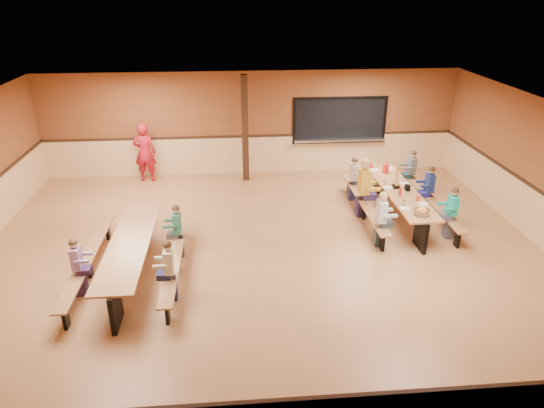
{
  "coord_description": "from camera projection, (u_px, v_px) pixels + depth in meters",
  "views": [
    {
      "loc": [
        -0.57,
        -8.78,
        5.16
      ],
      "look_at": [
        0.19,
        0.07,
        1.15
      ],
      "focal_mm": 32.0,
      "sensor_mm": 36.0,
      "label": 1
    }
  ],
  "objects": [
    {
      "name": "standing_woman",
      "position": [
        145.0,
        153.0,
        13.68
      ],
      "size": [
        0.65,
        0.45,
        1.7
      ],
      "primitive_type": "imported",
      "rotation": [
        0.0,
        0.0,
        3.06
      ],
      "color": "#B01425",
      "rests_on": "ground"
    },
    {
      "name": "cafeteria_table_main",
      "position": [
        398.0,
        197.0,
        11.62
      ],
      "size": [
        1.91,
        3.7,
        0.74
      ],
      "color": "#98643C",
      "rests_on": "ground"
    },
    {
      "name": "seated_child_char_right",
      "position": [
        411.0,
        172.0,
        12.98
      ],
      "size": [
        0.35,
        0.29,
        1.18
      ],
      "primitive_type": null,
      "color": "#525A5D",
      "rests_on": "ground"
    },
    {
      "name": "place_settings",
      "position": [
        400.0,
        187.0,
        11.51
      ],
      "size": [
        0.65,
        3.3,
        0.11
      ],
      "primitive_type": null,
      "color": "beige",
      "rests_on": "cafeteria_table_main"
    },
    {
      "name": "napkin_dispenser",
      "position": [
        407.0,
        187.0,
        11.44
      ],
      "size": [
        0.1,
        0.14,
        0.13
      ],
      "primitive_type": "cube",
      "color": "black",
      "rests_on": "cafeteria_table_main"
    },
    {
      "name": "cafeteria_table_second",
      "position": [
        131.0,
        251.0,
        9.27
      ],
      "size": [
        1.91,
        3.7,
        0.74
      ],
      "color": "#98643C",
      "rests_on": "ground"
    },
    {
      "name": "condiment_ketchup",
      "position": [
        400.0,
        192.0,
        11.17
      ],
      "size": [
        0.06,
        0.06,
        0.17
      ],
      "primitive_type": "cylinder",
      "color": "#B2140F",
      "rests_on": "cafeteria_table_main"
    },
    {
      "name": "seated_child_grey_left",
      "position": [
        353.0,
        179.0,
        12.58
      ],
      "size": [
        0.33,
        0.27,
        1.14
      ],
      "primitive_type": null,
      "color": "beige",
      "rests_on": "ground"
    },
    {
      "name": "punch_pitcher",
      "position": [
        386.0,
        169.0,
        12.49
      ],
      "size": [
        0.16,
        0.16,
        0.22
      ],
      "primitive_type": "cylinder",
      "color": "red",
      "rests_on": "cafeteria_table_main"
    },
    {
      "name": "condiment_mustard",
      "position": [
        397.0,
        185.0,
        11.54
      ],
      "size": [
        0.06,
        0.06,
        0.17
      ],
      "primitive_type": "cylinder",
      "color": "yellow",
      "rests_on": "cafeteria_table_main"
    },
    {
      "name": "structural_post",
      "position": [
        245.0,
        129.0,
        13.5
      ],
      "size": [
        0.18,
        0.18,
        3.0
      ],
      "primitive_type": "cube",
      "color": "black",
      "rests_on": "ground"
    },
    {
      "name": "kitchen_pass_through",
      "position": [
        340.0,
        122.0,
        14.23
      ],
      "size": [
        2.78,
        0.28,
        1.38
      ],
      "color": "black",
      "rests_on": "ground"
    },
    {
      "name": "seated_adult_yellow",
      "position": [
        363.0,
        188.0,
        11.64
      ],
      "size": [
        0.48,
        0.39,
        1.43
      ],
      "primitive_type": null,
      "color": "gold",
      "rests_on": "ground"
    },
    {
      "name": "seated_child_white_left",
      "position": [
        381.0,
        219.0,
        10.32
      ],
      "size": [
        0.38,
        0.31,
        1.22
      ],
      "primitive_type": null,
      "color": "silver",
      "rests_on": "ground"
    },
    {
      "name": "table_paddle",
      "position": [
        396.0,
        182.0,
        11.55
      ],
      "size": [
        0.16,
        0.16,
        0.56
      ],
      "color": "black",
      "rests_on": "cafeteria_table_main"
    },
    {
      "name": "seated_child_tan_sec",
      "position": [
        170.0,
        271.0,
        8.52
      ],
      "size": [
        0.34,
        0.28,
        1.16
      ],
      "primitive_type": null,
      "color": "beige",
      "rests_on": "ground"
    },
    {
      "name": "seated_child_navy_right",
      "position": [
        429.0,
        190.0,
        11.85
      ],
      "size": [
        0.36,
        0.29,
        1.19
      ],
      "primitive_type": null,
      "color": "navy",
      "rests_on": "ground"
    },
    {
      "name": "seated_child_purple_sec",
      "position": [
        78.0,
        268.0,
        8.65
      ],
      "size": [
        0.33,
        0.27,
        1.13
      ],
      "primitive_type": null,
      "color": "#936A9E",
      "rests_on": "ground"
    },
    {
      "name": "chip_bowl",
      "position": [
        422.0,
        212.0,
        10.2
      ],
      "size": [
        0.32,
        0.32,
        0.15
      ],
      "primitive_type": null,
      "color": "orange",
      "rests_on": "cafeteria_table_main"
    },
    {
      "name": "seated_child_teal_right",
      "position": [
        451.0,
        213.0,
        10.65
      ],
      "size": [
        0.35,
        0.29,
        1.18
      ],
      "primitive_type": null,
      "color": "#169982",
      "rests_on": "ground"
    },
    {
      "name": "room_envelope",
      "position": [
        263.0,
        226.0,
        9.85
      ],
      "size": [
        12.04,
        10.04,
        3.02
      ],
      "color": "brown",
      "rests_on": "ground"
    },
    {
      "name": "seated_child_green_sec",
      "position": [
        178.0,
        232.0,
        9.9
      ],
      "size": [
        0.34,
        0.28,
        1.14
      ],
      "primitive_type": null,
      "color": "#27634A",
      "rests_on": "ground"
    },
    {
      "name": "ground",
      "position": [
        263.0,
        256.0,
        10.14
      ],
      "size": [
        12.0,
        12.0,
        0.0
      ],
      "primitive_type": "plane",
      "color": "#9B623A",
      "rests_on": "ground"
    }
  ]
}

